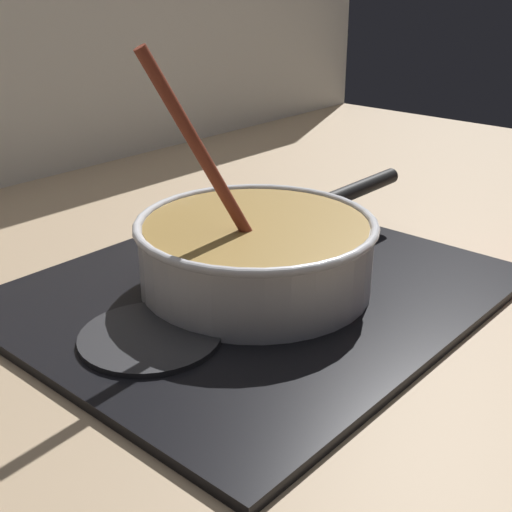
{
  "coord_description": "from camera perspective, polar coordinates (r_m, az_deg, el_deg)",
  "views": [
    {
      "loc": [
        -0.47,
        -0.35,
        0.38
      ],
      "look_at": [
        0.09,
        0.15,
        0.05
      ],
      "focal_mm": 48.05,
      "sensor_mm": 36.0,
      "label": 1
    }
  ],
  "objects": [
    {
      "name": "spare_burner",
      "position": [
        0.73,
        -8.8,
        -6.66
      ],
      "size": [
        0.15,
        0.15,
        0.01
      ],
      "primitive_type": "cylinder",
      "color": "#262628",
      "rests_on": "hob_plate"
    },
    {
      "name": "cooking_pan",
      "position": [
        0.82,
        0.05,
        0.37
      ],
      "size": [
        0.45,
        0.29,
        0.29
      ],
      "color": "silver",
      "rests_on": "hob_plate"
    },
    {
      "name": "ground",
      "position": [
        0.71,
        3.94,
        -10.79
      ],
      "size": [
        2.4,
        1.6,
        0.04
      ],
      "primitive_type": "cube",
      "color": "#9E8466"
    },
    {
      "name": "burner_ring",
      "position": [
        0.83,
        -0.0,
        -2.34
      ],
      "size": [
        0.19,
        0.19,
        0.01
      ],
      "primitive_type": "torus",
      "color": "#592D0C",
      "rests_on": "hob_plate"
    },
    {
      "name": "hob_plate",
      "position": [
        0.84,
        -0.0,
        -2.96
      ],
      "size": [
        0.56,
        0.48,
        0.01
      ],
      "primitive_type": "cube",
      "color": "black",
      "rests_on": "ground"
    }
  ]
}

